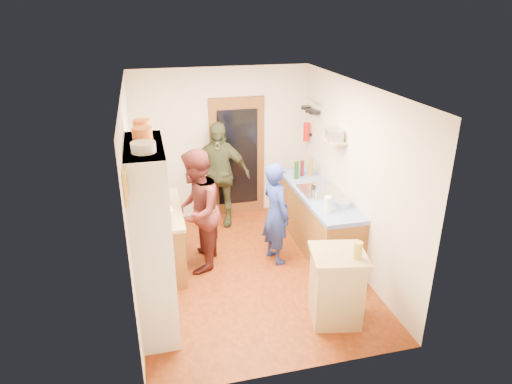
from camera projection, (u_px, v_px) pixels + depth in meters
name	position (u px, v px, depth m)	size (l,w,h in m)	color
floor	(250.00, 271.00, 6.55)	(3.00, 4.00, 0.02)	maroon
ceiling	(248.00, 86.00, 5.54)	(3.00, 4.00, 0.02)	silver
wall_back	(222.00, 144.00, 7.85)	(3.00, 0.02, 2.60)	beige
wall_front	(298.00, 264.00, 4.25)	(3.00, 0.02, 2.60)	beige
wall_left	(132.00, 197.00, 5.71)	(0.02, 4.00, 2.60)	beige
wall_right	(354.00, 176.00, 6.38)	(0.02, 4.00, 2.60)	beige
door_frame	(237.00, 157.00, 7.96)	(0.95, 0.06, 2.10)	brown
door_glass	(238.00, 158.00, 7.93)	(0.70, 0.02, 1.70)	black
hutch_body	(153.00, 239.00, 5.12)	(0.40, 1.20, 2.20)	silver
hutch_top_shelf	(143.00, 147.00, 4.70)	(0.40, 1.14, 0.04)	silver
plate_stack	(143.00, 147.00, 4.45)	(0.24, 0.24, 0.10)	white
orange_pot_a	(142.00, 135.00, 4.72)	(0.21, 0.21, 0.16)	orange
orange_pot_b	(142.00, 127.00, 5.01)	(0.19, 0.19, 0.17)	orange
left_counter_base	(161.00, 239.00, 6.52)	(0.60, 1.40, 0.85)	brown
left_counter_top	(158.00, 211.00, 6.35)	(0.64, 1.44, 0.05)	tan
toaster	(163.00, 216.00, 5.89)	(0.25, 0.17, 0.19)	white
kettle	(154.00, 209.00, 6.13)	(0.15, 0.15, 0.17)	white
orange_bowl	(163.00, 203.00, 6.41)	(0.21, 0.21, 0.10)	orange
chopping_board	(157.00, 193.00, 6.84)	(0.30, 0.22, 0.03)	tan
right_counter_base	(317.00, 220.00, 7.10)	(0.60, 2.20, 0.84)	brown
right_counter_top	(318.00, 193.00, 6.93)	(0.62, 2.22, 0.06)	#0226A2
hob	(319.00, 191.00, 6.89)	(0.55, 0.58, 0.04)	silver
pot_on_hob	(318.00, 188.00, 6.76)	(0.22, 0.22, 0.14)	silver
bottle_a	(297.00, 170.00, 7.38)	(0.07, 0.07, 0.28)	#143F14
bottle_b	(302.00, 168.00, 7.50)	(0.06, 0.06, 0.26)	#591419
bottle_c	(311.00, 168.00, 7.47)	(0.07, 0.07, 0.30)	olive
paper_towel	(328.00, 204.00, 6.20)	(0.10, 0.10, 0.23)	white
mixing_bowl	(341.00, 203.00, 6.39)	(0.26, 0.26, 0.10)	silver
island_base	(336.00, 288.00, 5.39)	(0.55, 0.55, 0.86)	tan
island_top	(339.00, 255.00, 5.22)	(0.62, 0.62, 0.05)	tan
cutting_board	(334.00, 252.00, 5.26)	(0.35, 0.28, 0.02)	white
oil_jar	(358.00, 250.00, 5.07)	(0.10, 0.10, 0.20)	#AD9E2D
pan_rail	(314.00, 102.00, 7.45)	(0.02, 0.02, 0.65)	silver
pan_hang_a	(314.00, 112.00, 7.33)	(0.18, 0.18, 0.05)	black
pan_hang_b	(310.00, 111.00, 7.51)	(0.16, 0.16, 0.05)	black
pan_hang_c	(306.00, 108.00, 7.69)	(0.17, 0.17, 0.05)	black
wall_shelf	(334.00, 141.00, 6.60)	(0.26, 0.42, 0.03)	tan
radio	(334.00, 135.00, 6.56)	(0.22, 0.30, 0.15)	silver
ext_bracket	(310.00, 135.00, 7.84)	(0.06, 0.10, 0.04)	black
fire_extinguisher	(306.00, 132.00, 7.80)	(0.11, 0.11, 0.32)	red
picture_frame	(126.00, 186.00, 4.04)	(0.03, 0.25, 0.30)	gold
person_hob	(278.00, 213.00, 6.53)	(0.55, 0.36, 1.52)	navy
person_left	(199.00, 210.00, 6.34)	(0.86, 0.67, 1.76)	#4A1C19
person_back	(219.00, 174.00, 7.61)	(1.05, 0.44, 1.79)	#333922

